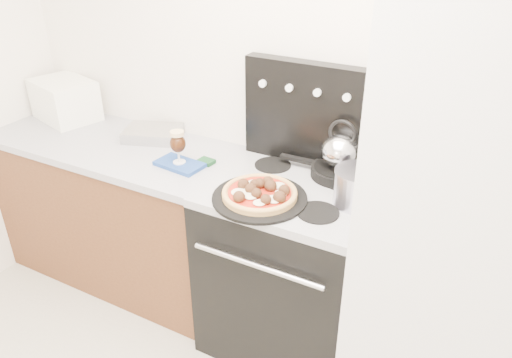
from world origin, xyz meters
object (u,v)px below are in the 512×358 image
Objects in this scene: toaster_oven at (65,100)px; stock_pot at (358,188)px; tea_kettle at (341,148)px; base_cabinet at (124,213)px; stove_body at (290,270)px; beer_glass at (178,147)px; pizza_pan at (260,198)px; fridge at (455,225)px; pizza at (260,192)px; skillet at (339,172)px; oven_mitt at (180,164)px.

toaster_oven is 1.85× the size of stock_pot.
base_cabinet is at bearing -177.30° from tea_kettle.
stock_pot is at bearing -57.31° from tea_kettle.
stock_pot reaches higher than stove_body.
beer_glass reaches higher than pizza_pan.
pizza is (-0.79, -0.14, 0.01)m from fridge.
skillet is at bearing 127.89° from stock_pot.
stock_pot is (0.15, -0.20, -0.07)m from tea_kettle.
tea_kettle is (0.00, 0.00, 0.12)m from skillet.
stove_body is at bearing -1.30° from base_cabinet.
stock_pot is at bearing 2.71° from oven_mitt.
stock_pot is at bearing 23.45° from pizza_pan.
fridge is 0.80m from pizza.
pizza_pan is 0.42m from stock_pot.
base_cabinet is 8.45× the size of beer_glass.
skillet is at bearing 17.81° from beer_glass.
toaster_oven is 1.01m from beer_glass.
beer_glass reaches higher than base_cabinet.
toaster_oven is 1.01m from oven_mitt.
beer_glass is at bearing -7.65° from base_cabinet.
beer_glass reaches higher than skillet.
base_cabinet is 0.77m from beer_glass.
pizza is 0.42m from stock_pot.
oven_mitt is at bearing 0.00° from beer_glass.
tea_kettle reaches higher than stock_pot.
toaster_oven is at bearing -178.82° from skillet.
skillet is (0.14, 0.20, 0.50)m from stove_body.
toaster_oven is 0.90× the size of pizza_pan.
toaster_oven is at bearing 175.10° from stock_pot.
stock_pot is (1.40, -0.02, 0.56)m from base_cabinet.
pizza is (0.52, -0.12, -0.05)m from beer_glass.
oven_mitt is 0.58× the size of pizza_pan.
stove_body is 0.56m from skillet.
tea_kettle is (1.25, 0.17, 0.64)m from base_cabinet.
pizza_pan is at bearing 0.00° from pizza.
toaster_oven is at bearing 167.68° from pizza_pan.
pizza is 1.60× the size of stock_pot.
toaster_oven reaches higher than beer_glass.
skillet is at bearing 158.13° from fridge.
tea_kettle reaches higher than toaster_oven.
stove_body is 0.83m from beer_glass.
oven_mitt is at bearing 166.56° from pizza.
pizza_pan is (0.52, -0.12, -0.08)m from beer_glass.
pizza_pan is (-0.79, -0.14, -0.02)m from fridge.
pizza_pan reaches higher than stove_body.
toaster_oven is (-0.49, 0.14, 0.59)m from base_cabinet.
stock_pot is at bearing -52.11° from skillet.
oven_mitt is 0.91× the size of skillet.
oven_mitt is at bearing -179.24° from fridge.
tea_kettle is (0.75, 0.24, 0.06)m from beer_glass.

